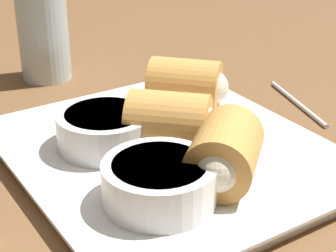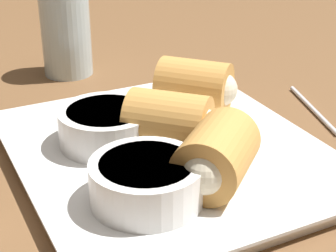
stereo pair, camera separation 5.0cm
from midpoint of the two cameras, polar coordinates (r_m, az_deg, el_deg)
table_surface at (r=53.79cm, az=-0.75°, el=-3.56°), size 180.00×140.00×2.00cm
serving_plate at (r=51.19cm, az=-2.80°, el=-2.98°), size 30.07×26.52×1.50cm
roll_front_left at (r=57.26cm, az=-0.30°, el=4.11°), size 8.84×8.78×5.37cm
roll_front_right at (r=49.34cm, az=-2.30°, el=0.34°), size 8.80×8.82×5.37cm
roll_back_left at (r=43.97cm, az=2.44°, el=-3.07°), size 8.71×8.87×5.37cm
dipping_bowl_near at (r=50.89cm, az=-9.18°, el=-0.26°), size 8.77×8.77×3.31cm
dipping_bowl_far at (r=42.41cm, az=-4.27°, el=-5.69°), size 8.77×8.77×3.31cm
drinking_glass at (r=71.49cm, az=-14.52°, el=8.72°), size 6.14×6.14×10.58cm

